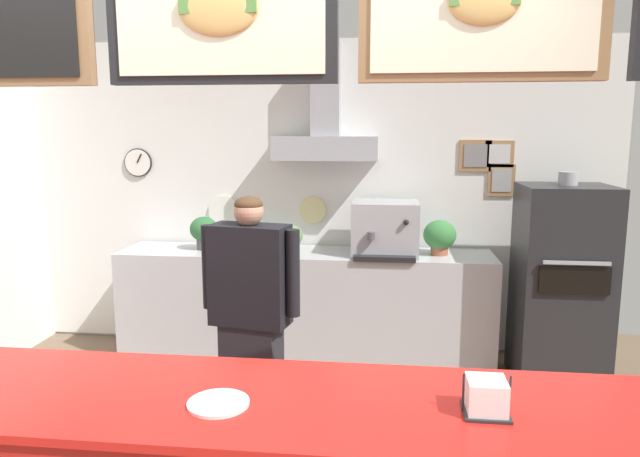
{
  "coord_description": "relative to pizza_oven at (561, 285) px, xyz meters",
  "views": [
    {
      "loc": [
        0.63,
        -2.42,
        1.94
      ],
      "look_at": [
        0.26,
        0.77,
        1.4
      ],
      "focal_mm": 32.87,
      "sensor_mm": 36.0,
      "label": 1
    }
  ],
  "objects": [
    {
      "name": "napkin_holder",
      "position": [
        -1.0,
        -2.68,
        0.3
      ],
      "size": [
        0.16,
        0.15,
        0.13
      ],
      "color": "#262628",
      "rests_on": "service_counter"
    },
    {
      "name": "espresso_machine",
      "position": [
        -1.34,
        0.21,
        0.38
      ],
      "size": [
        0.54,
        0.52,
        0.44
      ],
      "color": "#A3A5AD",
      "rests_on": "back_prep_counter"
    },
    {
      "name": "shop_worker",
      "position": [
        -2.13,
        -1.24,
        0.06
      ],
      "size": [
        0.61,
        0.3,
        1.57
      ],
      "rotation": [
        0.0,
        0.0,
        2.95
      ],
      "color": "#232328",
      "rests_on": "ground_plane"
    },
    {
      "name": "back_prep_counter",
      "position": [
        -2.01,
        0.24,
        -0.31
      ],
      "size": [
        3.12,
        0.6,
        0.94
      ],
      "color": "#B7BABF",
      "rests_on": "ground_plane"
    },
    {
      "name": "potted_thyme",
      "position": [
        -2.13,
        0.25,
        0.29
      ],
      "size": [
        0.2,
        0.2,
        0.22
      ],
      "color": "#4C4C51",
      "rests_on": "back_prep_counter"
    },
    {
      "name": "back_wall_assembly",
      "position": [
        -1.95,
        0.41,
        0.69
      ],
      "size": [
        5.22,
        3.06,
        2.73
      ],
      "color": "gray",
      "rests_on": "ground_plane"
    },
    {
      "name": "potted_basil",
      "position": [
        -2.43,
        0.22,
        0.29
      ],
      "size": [
        0.2,
        0.2,
        0.23
      ],
      "color": "beige",
      "rests_on": "back_prep_counter"
    },
    {
      "name": "condiment_plate",
      "position": [
        -1.89,
        -2.72,
        0.26
      ],
      "size": [
        0.21,
        0.21,
        0.01
      ],
      "color": "white",
      "rests_on": "service_counter"
    },
    {
      "name": "potted_sage",
      "position": [
        -2.88,
        0.24,
        0.33
      ],
      "size": [
        0.23,
        0.23,
        0.28
      ],
      "color": "#4C4C51",
      "rests_on": "back_prep_counter"
    },
    {
      "name": "potted_oregano",
      "position": [
        -0.9,
        0.25,
        0.32
      ],
      "size": [
        0.27,
        0.27,
        0.29
      ],
      "color": "#9E563D",
      "rests_on": "back_prep_counter"
    },
    {
      "name": "pizza_oven",
      "position": [
        0.0,
        0.0,
        0.0
      ],
      "size": [
        0.65,
        0.65,
        1.64
      ],
      "color": "#232326",
      "rests_on": "ground_plane"
    }
  ]
}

